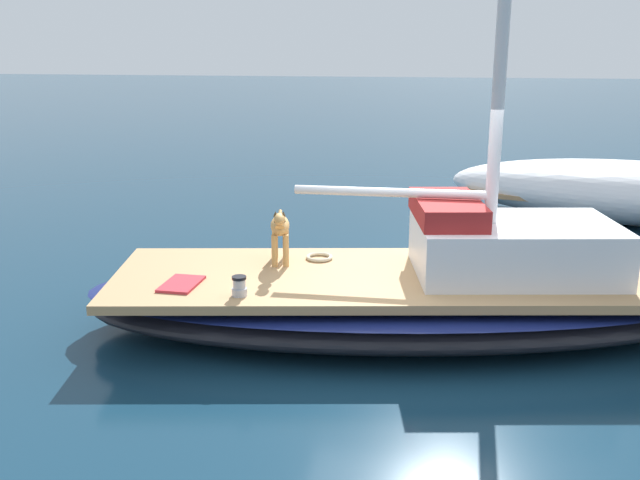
# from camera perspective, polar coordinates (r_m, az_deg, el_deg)

# --- Properties ---
(ground_plane) EXTENTS (120.00, 120.00, 0.00)m
(ground_plane) POSITION_cam_1_polar(r_m,az_deg,el_deg) (8.34, 6.85, -6.99)
(ground_plane) COLOR #143347
(sailboat_main) EXTENTS (3.65, 7.55, 0.66)m
(sailboat_main) POSITION_cam_1_polar(r_m,az_deg,el_deg) (8.22, 6.93, -4.84)
(sailboat_main) COLOR black
(sailboat_main) RESTS_ON ground
(mast_main) EXTENTS (0.14, 2.27, 6.46)m
(mast_main) POSITION_cam_1_polar(r_m,az_deg,el_deg) (7.87, 13.33, 17.81)
(mast_main) COLOR silver
(mast_main) RESTS_ON sailboat_main
(cabin_house) EXTENTS (1.74, 2.42, 0.84)m
(cabin_house) POSITION_cam_1_polar(r_m,az_deg,el_deg) (8.24, 14.81, -0.30)
(cabin_house) COLOR silver
(cabin_house) RESTS_ON sailboat_main
(dog_tan) EXTENTS (0.93, 0.32, 0.70)m
(dog_tan) POSITION_cam_1_polar(r_m,az_deg,el_deg) (8.33, -3.23, 0.93)
(dog_tan) COLOR tan
(dog_tan) RESTS_ON sailboat_main
(deck_winch) EXTENTS (0.16, 0.16, 0.21)m
(deck_winch) POSITION_cam_1_polar(r_m,az_deg,el_deg) (7.38, -6.49, -3.73)
(deck_winch) COLOR #B7B7BC
(deck_winch) RESTS_ON sailboat_main
(coiled_rope) EXTENTS (0.32, 0.32, 0.04)m
(coiled_rope) POSITION_cam_1_polar(r_m,az_deg,el_deg) (8.58, -0.05, -1.39)
(coiled_rope) COLOR beige
(coiled_rope) RESTS_ON sailboat_main
(deck_towel) EXTENTS (0.57, 0.38, 0.03)m
(deck_towel) POSITION_cam_1_polar(r_m,az_deg,el_deg) (7.81, -11.06, -3.48)
(deck_towel) COLOR #C6333D
(deck_towel) RESTS_ON sailboat_main
(moored_boat_port_side) EXTENTS (3.88, 7.17, 7.28)m
(moored_boat_port_side) POSITION_cam_1_polar(r_m,az_deg,el_deg) (14.05, 24.27, 3.58)
(moored_boat_port_side) COLOR white
(moored_boat_port_side) RESTS_ON ground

